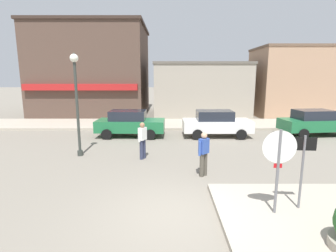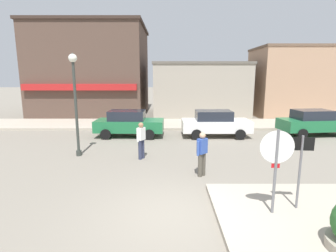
{
  "view_description": "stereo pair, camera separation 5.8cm",
  "coord_description": "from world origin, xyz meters",
  "px_view_note": "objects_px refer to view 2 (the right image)",
  "views": [
    {
      "loc": [
        -0.11,
        -6.27,
        3.55
      ],
      "look_at": [
        -0.09,
        4.5,
        1.5
      ],
      "focal_mm": 28.0,
      "sensor_mm": 36.0,
      "label": 1
    },
    {
      "loc": [
        -0.05,
        -6.27,
        3.55
      ],
      "look_at": [
        -0.09,
        4.5,
        1.5
      ],
      "focal_mm": 28.0,
      "sensor_mm": 36.0,
      "label": 2
    }
  ],
  "objects_px": {
    "one_way_sign": "(301,165)",
    "parked_car_second": "(216,123)",
    "parked_car_third": "(314,122)",
    "stop_sign": "(277,161)",
    "lamp_post": "(76,90)",
    "pedestrian_crossing_near": "(203,153)",
    "parked_car_nearest": "(130,123)",
    "pedestrian_crossing_far": "(142,139)"
  },
  "relations": [
    {
      "from": "lamp_post",
      "to": "stop_sign",
      "type": "bearing_deg",
      "value": -38.49
    },
    {
      "from": "pedestrian_crossing_near",
      "to": "pedestrian_crossing_far",
      "type": "height_order",
      "value": "same"
    },
    {
      "from": "parked_car_third",
      "to": "one_way_sign",
      "type": "bearing_deg",
      "value": -120.41
    },
    {
      "from": "pedestrian_crossing_near",
      "to": "parked_car_third",
      "type": "bearing_deg",
      "value": 41.16
    },
    {
      "from": "parked_car_second",
      "to": "parked_car_third",
      "type": "distance_m",
      "value": 6.01
    },
    {
      "from": "parked_car_third",
      "to": "parked_car_nearest",
      "type": "bearing_deg",
      "value": -178.52
    },
    {
      "from": "lamp_post",
      "to": "pedestrian_crossing_near",
      "type": "xyz_separation_m",
      "value": [
        5.27,
        -2.46,
        -2.09
      ]
    },
    {
      "from": "stop_sign",
      "to": "pedestrian_crossing_near",
      "type": "height_order",
      "value": "stop_sign"
    },
    {
      "from": "parked_car_nearest",
      "to": "pedestrian_crossing_far",
      "type": "bearing_deg",
      "value": -75.03
    },
    {
      "from": "one_way_sign",
      "to": "lamp_post",
      "type": "distance_m",
      "value": 9.14
    },
    {
      "from": "parked_car_third",
      "to": "lamp_post",
      "type": "bearing_deg",
      "value": -161.99
    },
    {
      "from": "lamp_post",
      "to": "parked_car_nearest",
      "type": "relative_size",
      "value": 1.12
    },
    {
      "from": "parked_car_third",
      "to": "pedestrian_crossing_near",
      "type": "xyz_separation_m",
      "value": [
        -7.59,
        -6.64,
        0.06
      ]
    },
    {
      "from": "parked_car_nearest",
      "to": "parked_car_third",
      "type": "distance_m",
      "value": 11.14
    },
    {
      "from": "one_way_sign",
      "to": "parked_car_second",
      "type": "relative_size",
      "value": 0.52
    },
    {
      "from": "stop_sign",
      "to": "lamp_post",
      "type": "distance_m",
      "value": 8.67
    },
    {
      "from": "stop_sign",
      "to": "parked_car_nearest",
      "type": "xyz_separation_m",
      "value": [
        -4.97,
        9.21,
        -0.71
      ]
    },
    {
      "from": "parked_car_third",
      "to": "pedestrian_crossing_far",
      "type": "xyz_separation_m",
      "value": [
        -9.97,
        -4.64,
        0.06
      ]
    },
    {
      "from": "parked_car_nearest",
      "to": "pedestrian_crossing_near",
      "type": "distance_m",
      "value": 7.27
    },
    {
      "from": "parked_car_second",
      "to": "one_way_sign",
      "type": "bearing_deg",
      "value": -86.4
    },
    {
      "from": "parked_car_second",
      "to": "pedestrian_crossing_far",
      "type": "xyz_separation_m",
      "value": [
        -3.97,
        -4.32,
        0.06
      ]
    },
    {
      "from": "parked_car_nearest",
      "to": "pedestrian_crossing_near",
      "type": "relative_size",
      "value": 2.51
    },
    {
      "from": "lamp_post",
      "to": "parked_car_third",
      "type": "xyz_separation_m",
      "value": [
        12.86,
        4.18,
        -2.15
      ]
    },
    {
      "from": "parked_car_third",
      "to": "stop_sign",
      "type": "bearing_deg",
      "value": -122.97
    },
    {
      "from": "parked_car_nearest",
      "to": "parked_car_second",
      "type": "relative_size",
      "value": 1.01
    },
    {
      "from": "parked_car_second",
      "to": "stop_sign",
      "type": "bearing_deg",
      "value": -91.04
    },
    {
      "from": "pedestrian_crossing_far",
      "to": "stop_sign",
      "type": "bearing_deg",
      "value": -52.0
    },
    {
      "from": "stop_sign",
      "to": "pedestrian_crossing_far",
      "type": "xyz_separation_m",
      "value": [
        -3.8,
        4.87,
        -0.65
      ]
    },
    {
      "from": "pedestrian_crossing_near",
      "to": "stop_sign",
      "type": "bearing_deg",
      "value": -63.53
    },
    {
      "from": "stop_sign",
      "to": "pedestrian_crossing_far",
      "type": "distance_m",
      "value": 6.21
    },
    {
      "from": "parked_car_nearest",
      "to": "parked_car_second",
      "type": "distance_m",
      "value": 5.13
    },
    {
      "from": "parked_car_nearest",
      "to": "parked_car_third",
      "type": "xyz_separation_m",
      "value": [
        11.13,
        0.29,
        0.0
      ]
    },
    {
      "from": "parked_car_second",
      "to": "pedestrian_crossing_near",
      "type": "xyz_separation_m",
      "value": [
        -1.59,
        -6.32,
        0.06
      ]
    },
    {
      "from": "parked_car_nearest",
      "to": "pedestrian_crossing_near",
      "type": "height_order",
      "value": "pedestrian_crossing_near"
    },
    {
      "from": "stop_sign",
      "to": "parked_car_third",
      "type": "height_order",
      "value": "stop_sign"
    },
    {
      "from": "stop_sign",
      "to": "parked_car_third",
      "type": "relative_size",
      "value": 0.55
    },
    {
      "from": "parked_car_third",
      "to": "pedestrian_crossing_far",
      "type": "distance_m",
      "value": 10.99
    },
    {
      "from": "stop_sign",
      "to": "parked_car_nearest",
      "type": "relative_size",
      "value": 0.57
    },
    {
      "from": "one_way_sign",
      "to": "parked_car_nearest",
      "type": "relative_size",
      "value": 0.52
    },
    {
      "from": "pedestrian_crossing_near",
      "to": "one_way_sign",
      "type": "bearing_deg",
      "value": -50.58
    },
    {
      "from": "one_way_sign",
      "to": "pedestrian_crossing_near",
      "type": "relative_size",
      "value": 1.3
    },
    {
      "from": "parked_car_nearest",
      "to": "one_way_sign",
      "type": "bearing_deg",
      "value": -57.59
    }
  ]
}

